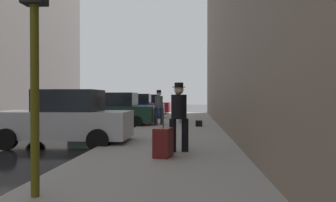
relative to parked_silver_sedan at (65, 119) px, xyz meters
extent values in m
cube|color=gray|center=(3.35, 0.16, -0.77)|extent=(4.00, 40.00, 0.15)
cube|color=#B7BABF|center=(-0.05, 0.00, -0.16)|extent=(4.22, 1.89, 0.84)
cube|color=black|center=(0.15, 0.00, 0.59)|extent=(1.91, 1.59, 0.70)
cylinder|color=black|center=(-1.42, 0.90, -0.53)|extent=(0.64, 0.23, 0.64)
cylinder|color=black|center=(-1.40, -0.94, -0.53)|extent=(0.64, 0.23, 0.64)
cylinder|color=black|center=(1.31, 0.94, -0.53)|extent=(0.64, 0.23, 0.64)
cylinder|color=black|center=(1.33, -0.90, -0.53)|extent=(0.64, 0.23, 0.64)
cube|color=#193828|center=(-0.05, 6.52, -0.16)|extent=(4.24, 1.94, 0.84)
cube|color=black|center=(0.15, 6.51, 0.59)|extent=(1.93, 1.61, 0.70)
cylinder|color=black|center=(-1.39, 7.47, -0.53)|extent=(0.65, 0.24, 0.64)
cylinder|color=black|center=(-1.43, 5.63, -0.53)|extent=(0.65, 0.24, 0.64)
cylinder|color=black|center=(1.34, 7.40, -0.53)|extent=(0.65, 0.24, 0.64)
cylinder|color=black|center=(1.30, 5.56, -0.53)|extent=(0.65, 0.24, 0.64)
cube|color=navy|center=(-0.05, 12.24, -0.16)|extent=(4.25, 1.96, 0.84)
cube|color=black|center=(0.15, 12.24, 0.59)|extent=(1.93, 1.62, 0.70)
cylinder|color=black|center=(-1.44, 13.12, -0.53)|extent=(0.65, 0.24, 0.64)
cylinder|color=black|center=(-1.38, 11.28, -0.53)|extent=(0.65, 0.24, 0.64)
cylinder|color=black|center=(1.29, 13.19, -0.53)|extent=(0.65, 0.24, 0.64)
cylinder|color=black|center=(1.34, 11.36, -0.53)|extent=(0.65, 0.24, 0.64)
cube|color=#B2191E|center=(-0.05, 17.90, -0.16)|extent=(4.25, 1.95, 0.84)
cube|color=black|center=(0.15, 17.90, 0.59)|extent=(1.93, 1.61, 0.70)
cylinder|color=black|center=(-1.39, 18.86, -0.53)|extent=(0.65, 0.24, 0.64)
cylinder|color=black|center=(-1.44, 17.02, -0.53)|extent=(0.65, 0.24, 0.64)
cylinder|color=black|center=(1.34, 18.78, -0.53)|extent=(0.65, 0.24, 0.64)
cylinder|color=black|center=(1.29, 16.94, -0.53)|extent=(0.65, 0.24, 0.64)
cylinder|color=red|center=(1.80, 5.79, -0.42)|extent=(0.22, 0.22, 0.55)
sphere|color=red|center=(1.80, 5.79, -0.09)|extent=(0.20, 0.20, 0.20)
cylinder|color=red|center=(1.64, 5.79, -0.40)|extent=(0.10, 0.09, 0.09)
cylinder|color=red|center=(1.96, 5.79, -0.40)|extent=(0.10, 0.09, 0.09)
cylinder|color=#514C0F|center=(1.85, -5.69, 1.10)|extent=(0.12, 0.12, 3.60)
cylinder|color=black|center=(3.55, -1.76, -0.27)|extent=(0.21, 0.21, 0.85)
cylinder|color=black|center=(3.86, -1.70, -0.27)|extent=(0.21, 0.21, 0.85)
cylinder|color=black|center=(3.71, -1.73, 0.46)|extent=(0.46, 0.46, 0.62)
sphere|color=beige|center=(3.71, -1.73, 0.89)|extent=(0.24, 0.24, 0.24)
cylinder|color=black|center=(3.71, -1.73, 0.96)|extent=(0.34, 0.34, 0.02)
cylinder|color=black|center=(3.71, -1.73, 1.02)|extent=(0.23, 0.23, 0.11)
cylinder|color=#333338|center=(2.47, 6.64, -0.27)|extent=(0.22, 0.22, 0.85)
cylinder|color=#333338|center=(2.16, 6.54, -0.27)|extent=(0.22, 0.22, 0.85)
cylinder|color=#4C5156|center=(2.31, 6.59, 0.46)|extent=(0.50, 0.50, 0.62)
sphere|color=beige|center=(2.31, 6.59, 0.89)|extent=(0.24, 0.24, 0.24)
cylinder|color=black|center=(2.31, 6.59, 0.96)|extent=(0.34, 0.34, 0.02)
cylinder|color=black|center=(2.31, 6.59, 1.02)|extent=(0.23, 0.23, 0.11)
cylinder|color=#728CB2|center=(3.07, 7.67, -0.27)|extent=(0.21, 0.21, 0.85)
cylinder|color=#728CB2|center=(3.39, 7.61, -0.27)|extent=(0.21, 0.21, 0.85)
cylinder|color=black|center=(3.23, 7.64, 0.46)|extent=(0.47, 0.47, 0.62)
sphere|color=#997051|center=(3.23, 7.64, 0.89)|extent=(0.24, 0.24, 0.24)
cube|color=#591414|center=(3.37, -2.50, -0.36)|extent=(0.46, 0.62, 0.68)
cylinder|color=#333333|center=(3.37, -2.50, 0.16)|extent=(0.02, 0.02, 0.36)
cube|color=black|center=(4.35, 5.74, -0.56)|extent=(0.32, 0.44, 0.28)
camera|label=1|loc=(4.08, -10.13, 0.70)|focal=35.00mm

